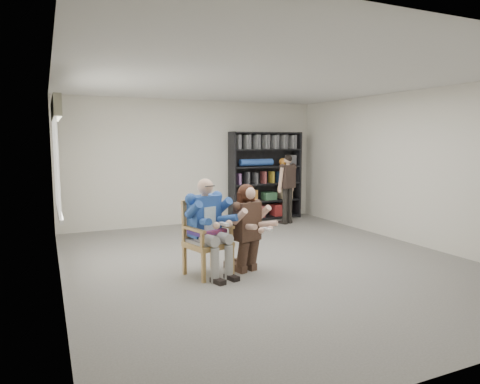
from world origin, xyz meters
name	(u,v)px	position (x,y,z in m)	size (l,w,h in m)	color
room_shell	(268,173)	(0.00, 0.00, 1.40)	(6.00, 7.00, 2.80)	silver
floor	(267,261)	(0.00, 0.00, 0.00)	(6.00, 7.00, 0.01)	slate
window_left	(57,159)	(-2.95, 1.00, 1.63)	(0.16, 2.00, 1.75)	silver
armchair	(208,238)	(-1.08, -0.25, 0.53)	(0.62, 0.60, 1.07)	#A3823F
seated_man	(208,227)	(-1.08, -0.25, 0.69)	(0.60, 0.83, 1.39)	navy
kneeling_woman	(249,229)	(-0.50, -0.37, 0.63)	(0.53, 0.85, 1.27)	#37261C
bookshelf	(266,176)	(1.70, 3.28, 1.05)	(1.80, 0.38, 2.10)	black
standing_man	(287,189)	(1.88, 2.54, 0.79)	(0.49, 0.27, 1.58)	black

